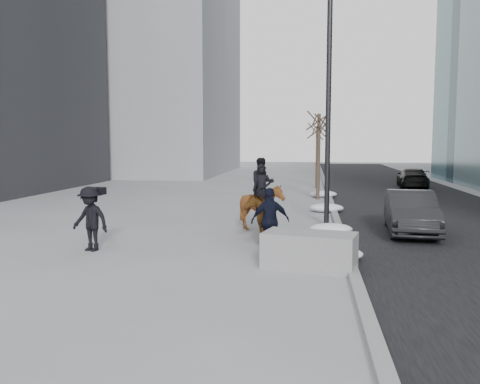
# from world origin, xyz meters

# --- Properties ---
(ground) EXTENTS (120.00, 120.00, 0.00)m
(ground) POSITION_xyz_m (0.00, 0.00, 0.00)
(ground) COLOR gray
(ground) RESTS_ON ground
(road) EXTENTS (8.00, 90.00, 0.01)m
(road) POSITION_xyz_m (7.00, 10.00, 0.01)
(road) COLOR black
(road) RESTS_ON ground
(curb) EXTENTS (0.25, 90.00, 0.12)m
(curb) POSITION_xyz_m (3.00, 10.00, 0.06)
(curb) COLOR gray
(curb) RESTS_ON ground
(planter) EXTENTS (2.30, 1.50, 0.85)m
(planter) POSITION_xyz_m (2.03, -1.54, 0.42)
(planter) COLOR gray
(planter) RESTS_ON ground
(car_near) EXTENTS (1.76, 4.26, 1.37)m
(car_near) POSITION_xyz_m (5.25, 3.52, 0.69)
(car_near) COLOR black
(car_near) RESTS_ON ground
(car_far) EXTENTS (2.20, 4.52, 1.27)m
(car_far) POSITION_xyz_m (8.48, 20.29, 0.63)
(car_far) COLOR black
(car_far) RESTS_ON ground
(tree_near) EXTENTS (1.20, 1.20, 4.84)m
(tree_near) POSITION_xyz_m (2.40, 12.91, 2.42)
(tree_near) COLOR #34241F
(tree_near) RESTS_ON ground
(tree_far) EXTENTS (1.20, 1.20, 4.37)m
(tree_far) POSITION_xyz_m (2.40, 19.21, 2.19)
(tree_far) COLOR #3B2C23
(tree_far) RESTS_ON ground
(mounted_left) EXTENTS (0.87, 1.79, 2.28)m
(mounted_left) POSITION_xyz_m (0.59, 1.62, 0.85)
(mounted_left) COLOR #4A2D0E
(mounted_left) RESTS_ON ground
(mounted_right) EXTENTS (1.63, 1.74, 2.43)m
(mounted_right) POSITION_xyz_m (0.44, 3.18, 0.98)
(mounted_right) COLOR #532E10
(mounted_right) RESTS_ON ground
(feeder) EXTENTS (1.11, 1.01, 1.75)m
(feeder) POSITION_xyz_m (0.99, -0.10, 0.88)
(feeder) COLOR black
(feeder) RESTS_ON ground
(camera_crew) EXTENTS (1.28, 0.96, 1.75)m
(camera_crew) POSITION_xyz_m (-3.86, -0.44, 0.89)
(camera_crew) COLOR black
(camera_crew) RESTS_ON ground
(lamppost) EXTENTS (0.25, 0.93, 9.09)m
(lamppost) POSITION_xyz_m (2.60, 4.75, 4.99)
(lamppost) COLOR black
(lamppost) RESTS_ON ground
(snow_piles) EXTENTS (1.42, 15.25, 0.36)m
(snow_piles) POSITION_xyz_m (2.70, 6.51, 0.18)
(snow_piles) COLOR white
(snow_piles) RESTS_ON ground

